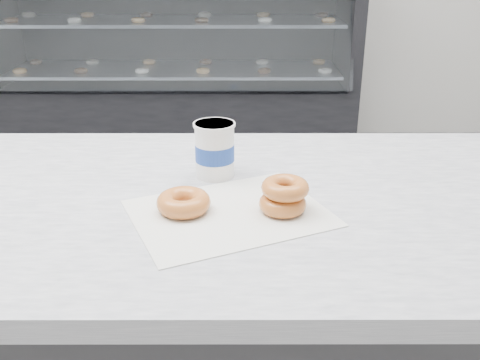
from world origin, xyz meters
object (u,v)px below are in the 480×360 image
object	(u,v)px
display_case	(176,82)
donut_stack	(284,196)
coffee_cup	(215,149)
donut_single	(184,202)

from	to	relation	value
display_case	donut_stack	bearing A→B (deg)	-79.51
coffee_cup	display_case	bearing A→B (deg)	75.03
donut_single	coffee_cup	distance (m)	0.18
display_case	coffee_cup	xyz separation A→B (m)	(0.39, -2.62, 0.47)
donut_stack	coffee_cup	world-z (taller)	coffee_cup
donut_single	donut_stack	bearing A→B (deg)	-0.01
display_case	donut_single	world-z (taller)	display_case
display_case	donut_stack	distance (m)	2.87
donut_single	display_case	bearing A→B (deg)	96.85
display_case	donut_stack	world-z (taller)	display_case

